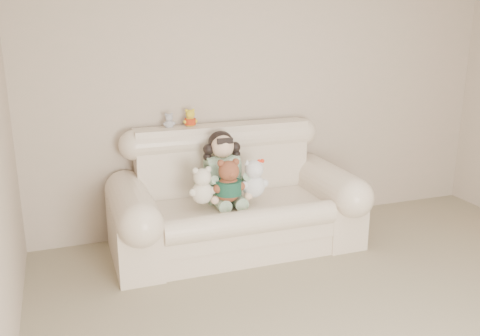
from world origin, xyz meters
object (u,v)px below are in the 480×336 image
at_px(brown_teddy, 228,177).
at_px(cream_teddy, 202,182).
at_px(sofa, 236,191).
at_px(white_cat, 254,175).
at_px(seated_child, 222,166).

xyz_separation_m(brown_teddy, cream_teddy, (-0.21, 0.03, -0.03)).
height_order(sofa, white_cat, sofa).
bearing_deg(cream_teddy, sofa, 24.92).
distance_m(brown_teddy, white_cat, 0.23).
xyz_separation_m(seated_child, white_cat, (0.20, -0.21, -0.03)).
height_order(seated_child, brown_teddy, seated_child).
bearing_deg(brown_teddy, cream_teddy, 163.88).
relative_size(sofa, seated_child, 3.43).
bearing_deg(sofa, seated_child, 139.68).
distance_m(sofa, white_cat, 0.25).
bearing_deg(seated_child, cream_teddy, -140.02).
bearing_deg(seated_child, sofa, -43.07).
distance_m(sofa, cream_teddy, 0.40).
xyz_separation_m(sofa, brown_teddy, (-0.12, -0.17, 0.19)).
bearing_deg(sofa, brown_teddy, -126.03).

